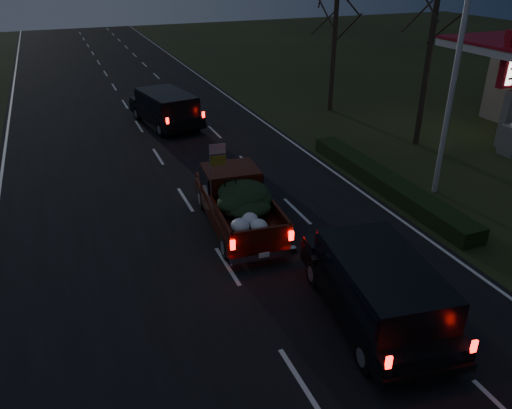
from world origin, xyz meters
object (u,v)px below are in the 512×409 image
object	(u,v)px
pickup_truck	(238,199)
rear_suv	(379,284)
light_pole	(459,51)
lead_suv	(166,106)

from	to	relation	value
pickup_truck	rear_suv	xyz separation A→B (m)	(1.52, -6.11, 0.11)
light_pole	rear_suv	distance (m)	9.93
lead_suv	rear_suv	distance (m)	18.38
light_pole	rear_suv	bearing A→B (deg)	-139.40
pickup_truck	rear_suv	bearing A→B (deg)	-71.26
pickup_truck	rear_suv	distance (m)	6.30
light_pole	lead_suv	size ratio (longest dim) A/B	1.62
pickup_truck	rear_suv	size ratio (longest dim) A/B	0.98
pickup_truck	rear_suv	world-z (taller)	pickup_truck
pickup_truck	lead_suv	world-z (taller)	pickup_truck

